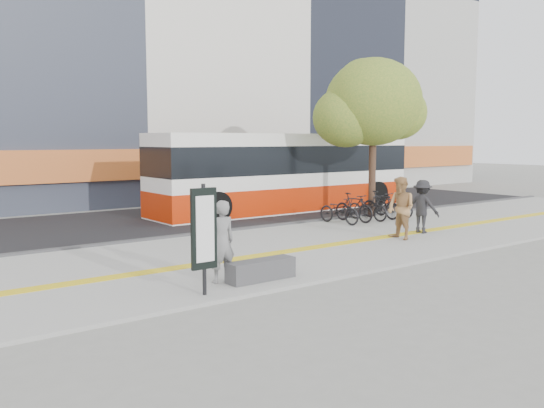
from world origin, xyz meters
TOP-DOWN VIEW (x-y plane):
  - ground at (0.00, 0.00)m, footprint 120.00×120.00m
  - sidewalk at (0.00, 1.50)m, footprint 40.00×7.00m
  - tactile_strip at (0.00, 1.00)m, footprint 40.00×0.45m
  - street at (0.00, 9.00)m, footprint 40.00×8.00m
  - curb at (0.00, 5.00)m, footprint 40.00×0.25m
  - bench at (-2.60, -1.20)m, footprint 1.60×0.45m
  - signboard at (-4.20, -1.51)m, footprint 0.55×0.10m
  - street_tree at (7.18, 4.82)m, footprint 4.40×3.80m
  - bus at (5.87, 8.50)m, footprint 12.47×2.96m
  - bicycle_row at (6.23, 4.00)m, footprint 3.75×1.89m
  - seated_woman at (-3.40, -0.86)m, footprint 0.66×0.45m
  - pedestrian_tan at (3.90, 0.42)m, footprint 0.84×1.02m
  - pedestrian_dark at (5.43, 0.82)m, footprint 0.93×1.26m

SIDE VIEW (x-z plane):
  - ground at x=0.00m, z-range 0.00..0.00m
  - street at x=0.00m, z-range 0.00..0.06m
  - sidewalk at x=0.00m, z-range 0.00..0.08m
  - curb at x=0.00m, z-range 0.00..0.14m
  - tactile_strip at x=0.00m, z-range 0.08..0.09m
  - bench at x=-2.60m, z-range 0.08..0.53m
  - bicycle_row at x=6.23m, z-range 0.05..1.12m
  - pedestrian_dark at x=5.43m, z-range 0.08..1.82m
  - seated_woman at x=-3.40m, z-range 0.08..1.85m
  - pedestrian_tan at x=3.90m, z-range 0.08..2.00m
  - signboard at x=-4.20m, z-range 0.27..2.47m
  - bus at x=5.87m, z-range -0.04..3.28m
  - street_tree at x=7.18m, z-range 1.36..7.67m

